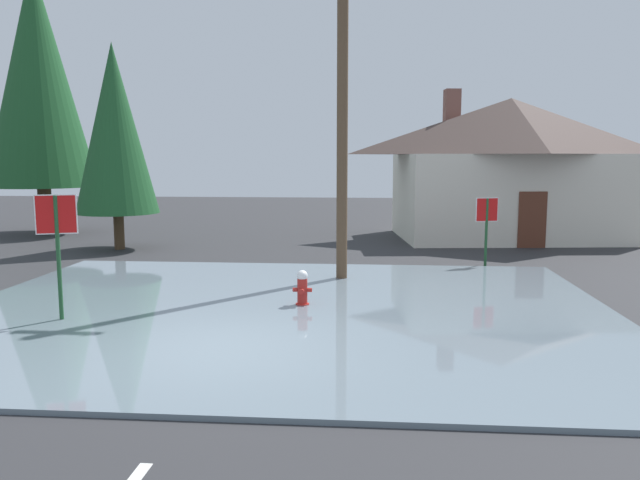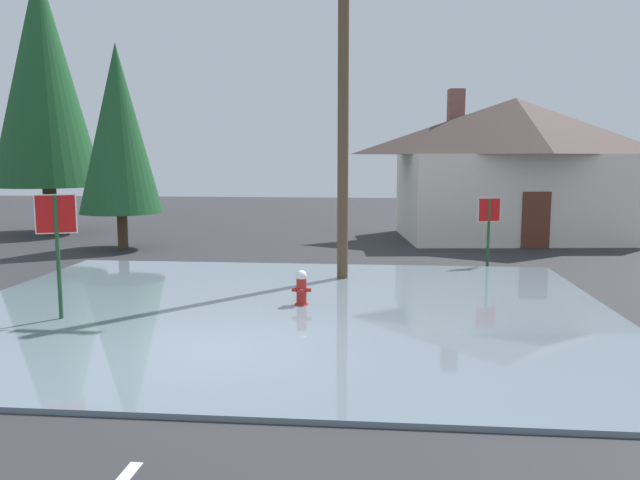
{
  "view_description": "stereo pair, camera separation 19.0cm",
  "coord_description": "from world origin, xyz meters",
  "px_view_note": "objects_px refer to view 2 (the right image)",
  "views": [
    {
      "loc": [
        2.48,
        -9.85,
        3.19
      ],
      "look_at": [
        1.31,
        4.57,
        1.28
      ],
      "focal_mm": 35.11,
      "sensor_mm": 36.0,
      "label": 1
    },
    {
      "loc": [
        2.67,
        -9.83,
        3.19
      ],
      "look_at": [
        1.31,
        4.57,
        1.28
      ],
      "focal_mm": 35.11,
      "sensor_mm": 36.0,
      "label": 2
    }
  ],
  "objects_px": {
    "fire_hydrant": "(301,289)",
    "house": "(513,166)",
    "utility_pole": "(343,79)",
    "pine_tree_tall_left": "(118,129)",
    "stop_sign_near": "(57,231)",
    "pine_tree_mid_left": "(43,77)",
    "stop_sign_far": "(489,218)"
  },
  "relations": [
    {
      "from": "fire_hydrant",
      "to": "pine_tree_mid_left",
      "type": "relative_size",
      "value": 0.07
    },
    {
      "from": "fire_hydrant",
      "to": "utility_pole",
      "type": "bearing_deg",
      "value": 77.11
    },
    {
      "from": "fire_hydrant",
      "to": "pine_tree_tall_left",
      "type": "height_order",
      "value": "pine_tree_tall_left"
    },
    {
      "from": "fire_hydrant",
      "to": "utility_pole",
      "type": "distance_m",
      "value": 5.68
    },
    {
      "from": "stop_sign_near",
      "to": "pine_tree_tall_left",
      "type": "distance_m",
      "value": 10.35
    },
    {
      "from": "fire_hydrant",
      "to": "pine_tree_mid_left",
      "type": "distance_m",
      "value": 18.26
    },
    {
      "from": "stop_sign_near",
      "to": "pine_tree_tall_left",
      "type": "bearing_deg",
      "value": 106.22
    },
    {
      "from": "pine_tree_tall_left",
      "to": "stop_sign_far",
      "type": "bearing_deg",
      "value": -12.09
    },
    {
      "from": "fire_hydrant",
      "to": "utility_pole",
      "type": "height_order",
      "value": "utility_pole"
    },
    {
      "from": "utility_pole",
      "to": "stop_sign_far",
      "type": "xyz_separation_m",
      "value": [
        4.11,
        2.43,
        -3.71
      ]
    },
    {
      "from": "fire_hydrant",
      "to": "house",
      "type": "height_order",
      "value": "house"
    },
    {
      "from": "pine_tree_mid_left",
      "to": "utility_pole",
      "type": "bearing_deg",
      "value": -35.31
    },
    {
      "from": "stop_sign_far",
      "to": "pine_tree_mid_left",
      "type": "height_order",
      "value": "pine_tree_mid_left"
    },
    {
      "from": "stop_sign_far",
      "to": "fire_hydrant",
      "type": "bearing_deg",
      "value": -131.27
    },
    {
      "from": "utility_pole",
      "to": "pine_tree_tall_left",
      "type": "height_order",
      "value": "utility_pole"
    },
    {
      "from": "utility_pole",
      "to": "stop_sign_far",
      "type": "bearing_deg",
      "value": 30.65
    },
    {
      "from": "utility_pole",
      "to": "pine_tree_mid_left",
      "type": "distance_m",
      "value": 15.84
    },
    {
      "from": "fire_hydrant",
      "to": "house",
      "type": "xyz_separation_m",
      "value": [
        6.82,
        12.24,
        2.44
      ]
    },
    {
      "from": "pine_tree_tall_left",
      "to": "stop_sign_near",
      "type": "bearing_deg",
      "value": -73.78
    },
    {
      "from": "stop_sign_near",
      "to": "fire_hydrant",
      "type": "distance_m",
      "value": 4.99
    },
    {
      "from": "stop_sign_far",
      "to": "pine_tree_mid_left",
      "type": "relative_size",
      "value": 0.18
    },
    {
      "from": "stop_sign_far",
      "to": "house",
      "type": "distance_m",
      "value": 7.21
    },
    {
      "from": "stop_sign_near",
      "to": "utility_pole",
      "type": "distance_m",
      "value": 7.75
    },
    {
      "from": "pine_tree_tall_left",
      "to": "pine_tree_mid_left",
      "type": "bearing_deg",
      "value": 139.9
    },
    {
      "from": "utility_pole",
      "to": "pine_tree_tall_left",
      "type": "xyz_separation_m",
      "value": [
        -8.02,
        5.03,
        -0.99
      ]
    },
    {
      "from": "pine_tree_tall_left",
      "to": "pine_tree_mid_left",
      "type": "distance_m",
      "value": 6.76
    },
    {
      "from": "stop_sign_near",
      "to": "pine_tree_mid_left",
      "type": "relative_size",
      "value": 0.23
    },
    {
      "from": "pine_tree_mid_left",
      "to": "pine_tree_tall_left",
      "type": "bearing_deg",
      "value": -40.1
    },
    {
      "from": "pine_tree_tall_left",
      "to": "pine_tree_mid_left",
      "type": "relative_size",
      "value": 0.64
    },
    {
      "from": "stop_sign_near",
      "to": "fire_hydrant",
      "type": "relative_size",
      "value": 3.05
    },
    {
      "from": "fire_hydrant",
      "to": "house",
      "type": "distance_m",
      "value": 14.23
    },
    {
      "from": "stop_sign_near",
      "to": "utility_pole",
      "type": "xyz_separation_m",
      "value": [
        5.21,
        4.65,
        3.35
      ]
    }
  ]
}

